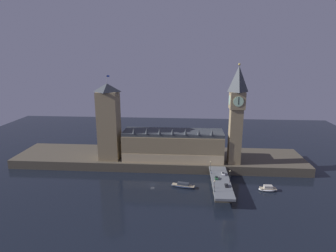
{
  "coord_description": "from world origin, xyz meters",
  "views": [
    {
      "loc": [
        22.23,
        -166.83,
        81.9
      ],
      "look_at": [
        8.74,
        20.0,
        34.53
      ],
      "focal_mm": 30.0,
      "sensor_mm": 36.0,
      "label": 1
    }
  ],
  "objects_px": {
    "car_northbound_lead": "(216,178)",
    "boat_upstream": "(183,186)",
    "car_southbound_trail": "(223,174)",
    "pedestrian_mid_walk": "(230,182)",
    "street_lamp_mid": "(230,174)",
    "street_lamp_near": "(215,185)",
    "victoria_tower": "(109,122)",
    "street_lamp_far": "(211,165)",
    "pedestrian_far_rail": "(212,173)",
    "pedestrian_near_rail": "(214,187)",
    "clock_tower": "(236,112)",
    "car_southbound_lead": "(227,185)",
    "boat_downstream": "(268,189)"
  },
  "relations": [
    {
      "from": "car_northbound_lead",
      "to": "pedestrian_near_rail",
      "type": "distance_m",
      "value": 13.17
    },
    {
      "from": "car_southbound_trail",
      "to": "pedestrian_mid_walk",
      "type": "bearing_deg",
      "value": -78.14
    },
    {
      "from": "pedestrian_far_rail",
      "to": "boat_upstream",
      "type": "height_order",
      "value": "pedestrian_far_rail"
    },
    {
      "from": "pedestrian_mid_walk",
      "to": "boat_upstream",
      "type": "bearing_deg",
      "value": 170.07
    },
    {
      "from": "car_southbound_lead",
      "to": "street_lamp_mid",
      "type": "height_order",
      "value": "street_lamp_mid"
    },
    {
      "from": "car_northbound_lead",
      "to": "boat_upstream",
      "type": "bearing_deg",
      "value": -179.38
    },
    {
      "from": "victoria_tower",
      "to": "boat_downstream",
      "type": "distance_m",
      "value": 117.53
    },
    {
      "from": "pedestrian_mid_walk",
      "to": "boat_upstream",
      "type": "relative_size",
      "value": 0.1
    },
    {
      "from": "car_northbound_lead",
      "to": "boat_upstream",
      "type": "relative_size",
      "value": 0.24
    },
    {
      "from": "street_lamp_mid",
      "to": "boat_upstream",
      "type": "bearing_deg",
      "value": 175.63
    },
    {
      "from": "victoria_tower",
      "to": "street_lamp_far",
      "type": "distance_m",
      "value": 79.28
    },
    {
      "from": "street_lamp_near",
      "to": "clock_tower",
      "type": "bearing_deg",
      "value": 68.76
    },
    {
      "from": "street_lamp_mid",
      "to": "car_northbound_lead",
      "type": "bearing_deg",
      "value": 162.89
    },
    {
      "from": "street_lamp_mid",
      "to": "pedestrian_near_rail",
      "type": "bearing_deg",
      "value": -134.45
    },
    {
      "from": "pedestrian_near_rail",
      "to": "car_northbound_lead",
      "type": "bearing_deg",
      "value": 79.14
    },
    {
      "from": "pedestrian_near_rail",
      "to": "boat_upstream",
      "type": "relative_size",
      "value": 0.11
    },
    {
      "from": "car_southbound_trail",
      "to": "pedestrian_mid_walk",
      "type": "height_order",
      "value": "pedestrian_mid_walk"
    },
    {
      "from": "pedestrian_mid_walk",
      "to": "pedestrian_far_rail",
      "type": "height_order",
      "value": "pedestrian_mid_walk"
    },
    {
      "from": "pedestrian_far_rail",
      "to": "street_lamp_far",
      "type": "height_order",
      "value": "street_lamp_far"
    },
    {
      "from": "car_northbound_lead",
      "to": "street_lamp_far",
      "type": "xyz_separation_m",
      "value": [
        -2.88,
        12.31,
        3.73
      ]
    },
    {
      "from": "car_southbound_lead",
      "to": "pedestrian_mid_walk",
      "type": "bearing_deg",
      "value": 63.29
    },
    {
      "from": "pedestrian_mid_walk",
      "to": "boat_downstream",
      "type": "height_order",
      "value": "pedestrian_mid_walk"
    },
    {
      "from": "car_southbound_trail",
      "to": "pedestrian_far_rail",
      "type": "distance_m",
      "value": 7.49
    },
    {
      "from": "street_lamp_mid",
      "to": "boat_upstream",
      "type": "xyz_separation_m",
      "value": [
        -28.66,
        2.19,
        -9.75
      ]
    },
    {
      "from": "street_lamp_near",
      "to": "street_lamp_mid",
      "type": "distance_m",
      "value": 18.21
    },
    {
      "from": "car_northbound_lead",
      "to": "boat_downstream",
      "type": "bearing_deg",
      "value": -1.45
    },
    {
      "from": "pedestrian_near_rail",
      "to": "boat_upstream",
      "type": "height_order",
      "value": "pedestrian_near_rail"
    },
    {
      "from": "car_northbound_lead",
      "to": "street_lamp_far",
      "type": "height_order",
      "value": "street_lamp_far"
    },
    {
      "from": "victoria_tower",
      "to": "boat_downstream",
      "type": "relative_size",
      "value": 5.4
    },
    {
      "from": "victoria_tower",
      "to": "car_northbound_lead",
      "type": "xyz_separation_m",
      "value": [
        76.11,
        -31.3,
        -27.42
      ]
    },
    {
      "from": "clock_tower",
      "to": "street_lamp_far",
      "type": "height_order",
      "value": "clock_tower"
    },
    {
      "from": "street_lamp_far",
      "to": "boat_downstream",
      "type": "xyz_separation_m",
      "value": [
        34.8,
        -13.12,
        -9.67
      ]
    },
    {
      "from": "car_southbound_lead",
      "to": "street_lamp_far",
      "type": "xyz_separation_m",
      "value": [
        -7.84,
        22.41,
        3.78
      ]
    },
    {
      "from": "boat_upstream",
      "to": "clock_tower",
      "type": "bearing_deg",
      "value": 38.73
    },
    {
      "from": "pedestrian_near_rail",
      "to": "street_lamp_mid",
      "type": "xyz_separation_m",
      "value": [
        10.32,
        10.52,
        3.47
      ]
    },
    {
      "from": "pedestrian_far_rail",
      "to": "street_lamp_near",
      "type": "relative_size",
      "value": 0.24
    },
    {
      "from": "clock_tower",
      "to": "pedestrian_near_rail",
      "type": "relative_size",
      "value": 39.25
    },
    {
      "from": "clock_tower",
      "to": "street_lamp_far",
      "type": "bearing_deg",
      "value": -137.8
    },
    {
      "from": "car_southbound_lead",
      "to": "clock_tower",
      "type": "bearing_deg",
      "value": 75.65
    },
    {
      "from": "car_southbound_trail",
      "to": "street_lamp_near",
      "type": "height_order",
      "value": "street_lamp_near"
    },
    {
      "from": "car_northbound_lead",
      "to": "street_lamp_far",
      "type": "bearing_deg",
      "value": 103.17
    },
    {
      "from": "car_northbound_lead",
      "to": "street_lamp_mid",
      "type": "height_order",
      "value": "street_lamp_mid"
    },
    {
      "from": "street_lamp_mid",
      "to": "boat_downstream",
      "type": "distance_m",
      "value": 26.0
    },
    {
      "from": "victoria_tower",
      "to": "street_lamp_mid",
      "type": "distance_m",
      "value": 93.51
    },
    {
      "from": "car_northbound_lead",
      "to": "street_lamp_far",
      "type": "distance_m",
      "value": 13.18
    },
    {
      "from": "pedestrian_far_rail",
      "to": "car_southbound_trail",
      "type": "bearing_deg",
      "value": -6.37
    },
    {
      "from": "pedestrian_mid_walk",
      "to": "street_lamp_near",
      "type": "bearing_deg",
      "value": -130.78
    },
    {
      "from": "clock_tower",
      "to": "street_lamp_mid",
      "type": "distance_m",
      "value": 45.51
    },
    {
      "from": "car_southbound_lead",
      "to": "pedestrian_mid_walk",
      "type": "xyz_separation_m",
      "value": [
        2.48,
        4.93,
        0.24
      ]
    },
    {
      "from": "victoria_tower",
      "to": "boat_upstream",
      "type": "relative_size",
      "value": 3.69
    }
  ]
}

